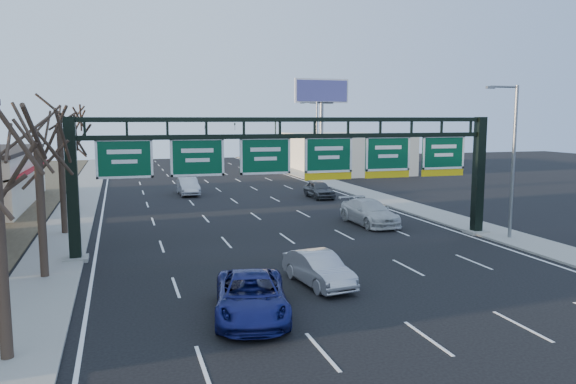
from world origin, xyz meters
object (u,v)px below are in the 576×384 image
object	(u,v)px
sign_gantry	(300,164)
car_silver_sedan	(319,269)
car_white_wagon	(369,212)
car_blue_suv	(251,296)

from	to	relation	value
sign_gantry	car_silver_sedan	world-z (taller)	sign_gantry
sign_gantry	car_white_wagon	size ratio (longest dim) A/B	4.31
car_blue_suv	car_white_wagon	xyz separation A→B (m)	(11.66, 15.07, 0.06)
car_blue_suv	car_white_wagon	bearing A→B (deg)	63.05
sign_gantry	car_silver_sedan	size ratio (longest dim) A/B	5.68
car_blue_suv	car_white_wagon	distance (m)	19.06
sign_gantry	car_white_wagon	world-z (taller)	sign_gantry
car_blue_suv	car_silver_sedan	world-z (taller)	car_blue_suv
car_blue_suv	car_silver_sedan	bearing A→B (deg)	49.82
car_blue_suv	sign_gantry	bearing A→B (deg)	74.12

